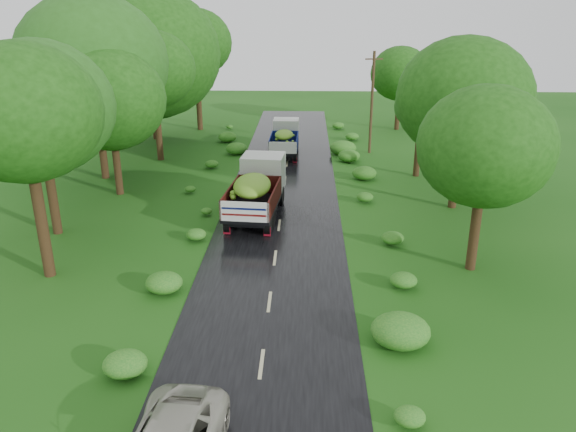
{
  "coord_description": "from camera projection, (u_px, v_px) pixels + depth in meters",
  "views": [
    {
      "loc": [
        1.34,
        -15.06,
        10.82
      ],
      "look_at": [
        0.56,
        8.93,
        1.7
      ],
      "focal_mm": 35.0,
      "sensor_mm": 36.0,
      "label": 1
    }
  ],
  "objects": [
    {
      "name": "truck_near",
      "position": [
        257.0,
        187.0,
        30.13
      ],
      "size": [
        2.96,
        6.89,
        2.82
      ],
      "rotation": [
        0.0,
        0.0,
        -0.09
      ],
      "color": "black",
      "rests_on": "ground"
    },
    {
      "name": "trees_left",
      "position": [
        125.0,
        69.0,
        36.76
      ],
      "size": [
        7.48,
        33.01,
        9.3
      ],
      "color": "black",
      "rests_on": "ground"
    },
    {
      "name": "road",
      "position": [
        271.0,
        289.0,
        22.62
      ],
      "size": [
        6.5,
        80.0,
        0.02
      ],
      "primitive_type": "cube",
      "color": "black",
      "rests_on": "ground"
    },
    {
      "name": "road_lines",
      "position": [
        272.0,
        278.0,
        23.55
      ],
      "size": [
        0.12,
        69.6,
        0.0
      ],
      "color": "#BFB78C",
      "rests_on": "road"
    },
    {
      "name": "trees_right",
      "position": [
        439.0,
        100.0,
        33.42
      ],
      "size": [
        4.66,
        32.16,
        7.84
      ],
      "color": "black",
      "rests_on": "ground"
    },
    {
      "name": "shrubs",
      "position": [
        281.0,
        206.0,
        30.91
      ],
      "size": [
        11.9,
        44.0,
        0.7
      ],
      "color": "#17611B",
      "rests_on": "ground"
    },
    {
      "name": "utility_pole",
      "position": [
        372.0,
        102.0,
        42.0
      ],
      "size": [
        1.32,
        0.36,
        7.58
      ],
      "rotation": [
        0.0,
        0.0,
        0.2
      ],
      "color": "#382616",
      "rests_on": "ground"
    },
    {
      "name": "ground",
      "position": [
        261.0,
        364.0,
        17.95
      ],
      "size": [
        120.0,
        120.0,
        0.0
      ],
      "primitive_type": "plane",
      "color": "#184E10",
      "rests_on": "ground"
    },
    {
      "name": "truck_far",
      "position": [
        285.0,
        137.0,
        42.46
      ],
      "size": [
        2.09,
        5.68,
        2.37
      ],
      "rotation": [
        0.0,
        0.0,
        -0.02
      ],
      "color": "black",
      "rests_on": "ground"
    }
  ]
}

